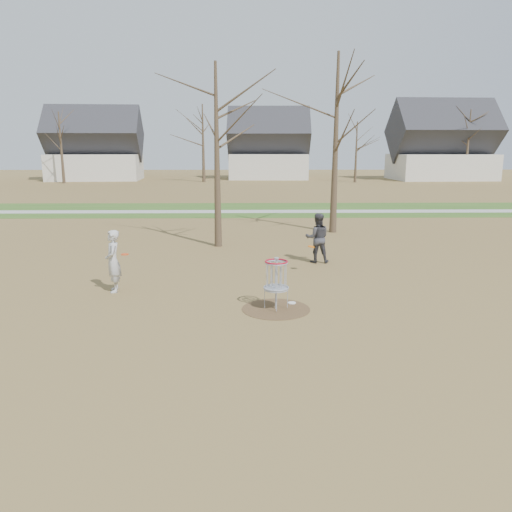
{
  "coord_description": "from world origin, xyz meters",
  "views": [
    {
      "loc": [
        -0.73,
        -12.48,
        4.18
      ],
      "look_at": [
        -0.5,
        1.5,
        1.1
      ],
      "focal_mm": 35.0,
      "sensor_mm": 36.0,
      "label": 1
    }
  ],
  "objects_px": {
    "player_standing": "(113,261)",
    "disc_golf_basket": "(276,275)",
    "player_throwing": "(317,238)",
    "disc_grounded": "(292,303)"
  },
  "relations": [
    {
      "from": "player_throwing",
      "to": "disc_grounded",
      "type": "relative_size",
      "value": 8.28
    },
    {
      "from": "disc_golf_basket",
      "to": "player_standing",
      "type": "bearing_deg",
      "value": 159.87
    },
    {
      "from": "disc_golf_basket",
      "to": "player_throwing",
      "type": "bearing_deg",
      "value": 71.47
    },
    {
      "from": "player_throwing",
      "to": "disc_golf_basket",
      "type": "xyz_separation_m",
      "value": [
        -1.8,
        -5.38,
        0.0
      ]
    },
    {
      "from": "player_throwing",
      "to": "disc_golf_basket",
      "type": "bearing_deg",
      "value": 72.69
    },
    {
      "from": "player_standing",
      "to": "player_throwing",
      "type": "xyz_separation_m",
      "value": [
        6.46,
        3.68,
        -0.0
      ]
    },
    {
      "from": "player_standing",
      "to": "disc_golf_basket",
      "type": "xyz_separation_m",
      "value": [
        4.66,
        -1.71,
        0.0
      ]
    },
    {
      "from": "player_standing",
      "to": "disc_grounded",
      "type": "bearing_deg",
      "value": 62.6
    },
    {
      "from": "player_standing",
      "to": "player_throwing",
      "type": "distance_m",
      "value": 7.43
    },
    {
      "from": "disc_grounded",
      "to": "player_standing",
      "type": "bearing_deg",
      "value": 166.33
    }
  ]
}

